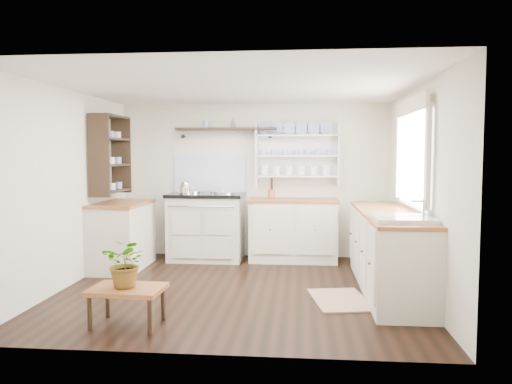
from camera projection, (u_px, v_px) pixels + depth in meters
floor at (239, 289)px, 5.74m from camera, size 4.00×3.80×0.01m
wall_back at (254, 180)px, 7.53m from camera, size 4.00×0.02×2.30m
wall_right at (419, 190)px, 5.47m from camera, size 0.02×3.80×2.30m
wall_left at (69, 188)px, 5.83m from camera, size 0.02×3.80×2.30m
ceiling at (238, 86)px, 5.56m from camera, size 4.00×3.80×0.01m
window at (412, 152)px, 5.59m from camera, size 0.08×1.55×1.22m
aga_cooker at (206, 226)px, 7.32m from camera, size 1.09×0.76×1.01m
back_cabinets at (293, 229)px, 7.23m from camera, size 1.27×0.63×0.90m
right_cabinets at (388, 250)px, 5.65m from camera, size 0.62×2.43×0.90m
belfast_sink at (402, 231)px, 4.88m from camera, size 0.55×0.60×0.45m
left_cabinets at (122, 234)px, 6.75m from camera, size 0.62×1.13×0.90m
plate_rack at (297, 154)px, 7.41m from camera, size 1.20×0.22×0.90m
high_shelf at (226, 130)px, 7.39m from camera, size 1.50×0.29×0.16m
left_shelving at (110, 154)px, 6.68m from camera, size 0.28×0.80×1.05m
kettle at (185, 189)px, 7.18m from camera, size 0.19×0.19×0.23m
utensil_crock at (271, 194)px, 7.31m from camera, size 0.10×0.10×0.12m
center_table at (127, 292)px, 4.49m from camera, size 0.67×0.49×0.35m
potted_plant at (127, 263)px, 4.47m from camera, size 0.44×0.39×0.44m
floor_rug at (340, 300)px, 5.27m from camera, size 0.69×0.93×0.02m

